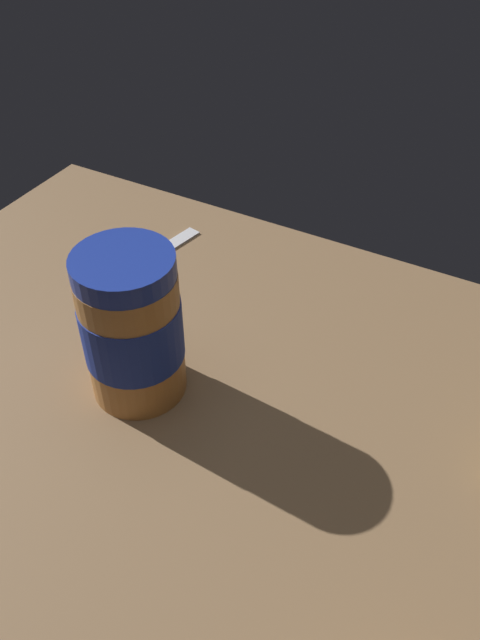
# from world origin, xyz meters

# --- Properties ---
(ground_plane) EXTENTS (0.91, 0.59, 0.04)m
(ground_plane) POSITION_xyz_m (0.00, 0.00, -0.02)
(ground_plane) COLOR brown
(peanut_butter_jar) EXTENTS (0.09, 0.09, 0.16)m
(peanut_butter_jar) POSITION_xyz_m (0.09, 0.03, 0.08)
(peanut_butter_jar) COLOR #B27238
(peanut_butter_jar) RESTS_ON ground_plane
(butter_knife) EXTENTS (0.06, 0.19, 0.01)m
(butter_knife) POSITION_xyz_m (0.21, -0.12, 0.00)
(butter_knife) COLOR silver
(butter_knife) RESTS_ON ground_plane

